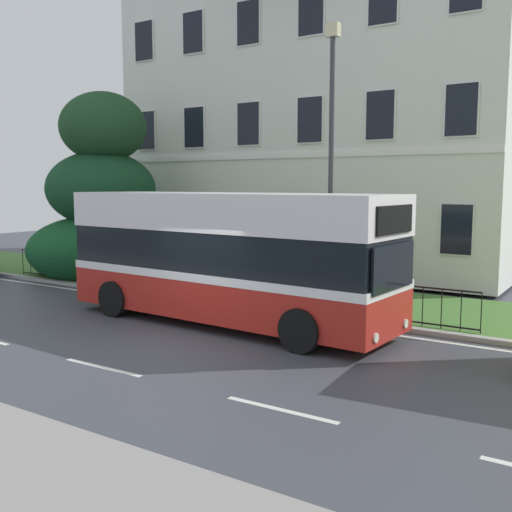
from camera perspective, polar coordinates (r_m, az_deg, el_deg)
ground_plane at (r=13.87m, az=-6.45°, el=-7.91°), size 60.00×56.00×0.18m
georgian_townhouse at (r=26.47m, az=7.75°, el=14.58°), size 15.84×9.90×13.85m
iron_verge_railing at (r=18.10m, az=-5.89°, el=-2.34°), size 16.69×0.04×0.97m
evergreen_tree at (r=23.38m, az=-14.94°, el=4.84°), size 4.90×4.90×7.20m
single_decker_bus at (r=14.90m, az=-2.89°, el=0.01°), size 9.09×2.99×3.30m
street_lamp_post at (r=16.73m, az=7.24°, el=10.14°), size 0.36×0.24×7.71m
litter_bin at (r=20.59m, az=-12.53°, el=-1.22°), size 0.50×0.50×1.09m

